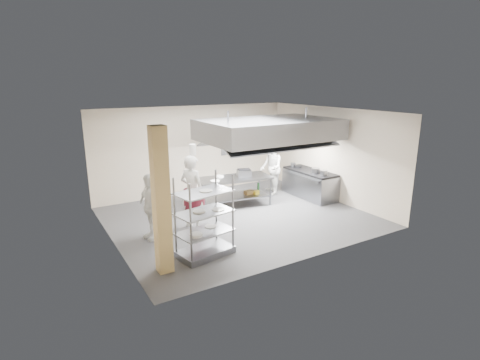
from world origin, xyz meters
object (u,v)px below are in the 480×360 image
griddle (244,173)px  pass_rack (204,217)px  cooking_range (310,184)px  stockpot (316,171)px  island (234,191)px  chef_plating (151,207)px  chef_head (192,192)px  chef_line (271,168)px

griddle → pass_rack: bearing=-115.8°
cooking_range → stockpot: stockpot is taller
island → cooking_range: bearing=-2.7°
pass_rack → griddle: pass_rack is taller
pass_rack → chef_plating: size_ratio=1.10×
cooking_range → pass_rack: bearing=-156.2°
chef_head → pass_rack: bearing=136.4°
chef_line → chef_plating: (-4.71, -1.59, -0.10)m
island → stockpot: 2.75m
pass_rack → griddle: 3.72m
pass_rack → cooking_range: size_ratio=0.92×
cooking_range → griddle: bearing=168.9°
chef_line → stockpot: size_ratio=7.20×
griddle → stockpot: size_ratio=1.63×
cooking_range → chef_plating: bearing=-173.3°
chef_line → stockpot: bearing=57.4°
chef_line → stockpot: 1.55m
chef_head → griddle: chef_head is taller
island → cooking_range: 2.71m
cooking_range → chef_plating: size_ratio=1.21×
cooking_range → chef_head: chef_head is taller
chef_head → stockpot: 4.40m
island → pass_rack: size_ratio=1.27×
pass_rack → griddle: bearing=34.8°
chef_plating → chef_line: bearing=96.4°
cooking_range → chef_line: chef_line is taller
pass_rack → stockpot: size_ratio=7.07×
chef_line → griddle: chef_line is taller
pass_rack → stockpot: pass_rack is taller
pass_rack → chef_head: bearing=64.9°
chef_plating → stockpot: chef_plating is taller
island → chef_line: 1.81m
chef_plating → stockpot: size_ratio=6.40×
chef_plating → island: bearing=99.1°
chef_line → griddle: 1.43m
island → chef_head: bearing=-142.8°
chef_plating → stockpot: bearing=80.9°
chef_head → stockpot: chef_head is taller
chef_head → stockpot: size_ratio=7.64×
cooking_range → chef_plating: (-5.68, -0.67, 0.41)m
chef_head → griddle: 2.41m
island → chef_head: chef_head is taller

